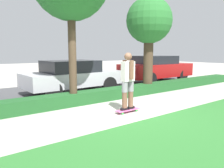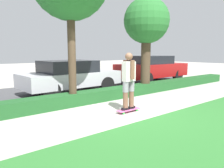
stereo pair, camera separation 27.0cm
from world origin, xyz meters
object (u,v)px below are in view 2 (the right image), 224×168
object	(u,v)px
skateboard	(128,110)
parked_car_middle	(70,76)
parked_car_rear	(152,68)
skater_person	(129,80)
tree_mid	(146,23)

from	to	relation	value
skateboard	parked_car_middle	distance (m)	3.84
parked_car_rear	skater_person	bearing A→B (deg)	-143.33
skater_person	skateboard	bearing A→B (deg)	0.00
skateboard	parked_car_middle	size ratio (longest dim) A/B	0.19
parked_car_rear	skateboard	bearing A→B (deg)	-143.33
parked_car_middle	tree_mid	bearing A→B (deg)	-38.21
parked_car_rear	parked_car_middle	bearing A→B (deg)	-177.70
skateboard	parked_car_middle	world-z (taller)	parked_car_middle
skateboard	parked_car_rear	world-z (taller)	parked_car_rear
skateboard	parked_car_rear	bearing A→B (deg)	34.98
skateboard	tree_mid	xyz separation A→B (m)	(2.76, 1.85, 2.90)
parked_car_middle	skateboard	bearing A→B (deg)	-94.13
parked_car_middle	parked_car_rear	bearing A→B (deg)	-1.37
skateboard	tree_mid	size ratio (longest dim) A/B	0.20
skateboard	parked_car_rear	distance (m)	6.73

